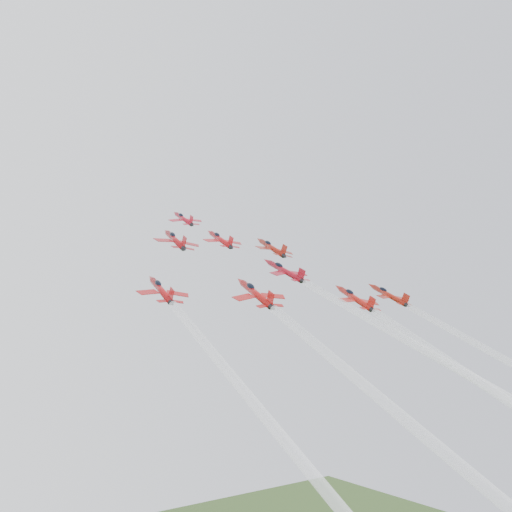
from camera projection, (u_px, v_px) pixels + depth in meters
jet_lead at (183, 219)px, 142.73m from camera, size 8.89×11.74×6.28m
jet_row2_left at (175, 239)px, 119.88m from camera, size 10.13×13.37×7.15m
jet_row2_center at (220, 239)px, 131.26m from camera, size 9.71×12.82×6.85m
jet_row2_right at (271, 247)px, 136.89m from camera, size 10.39×13.72×7.34m
jet_center at (473, 388)px, 82.02m from camera, size 9.79×96.41×46.55m
jet_rear_farleft at (329, 449)px, 55.87m from camera, size 8.47×83.39×40.26m
jet_rear_left at (499, 470)px, 60.68m from camera, size 10.07×99.11×47.85m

